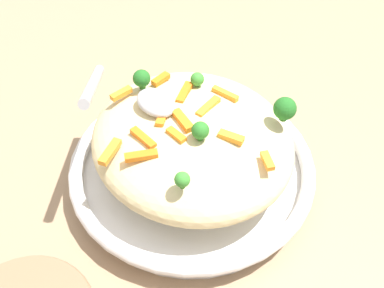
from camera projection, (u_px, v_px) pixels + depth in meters
The scene contains 23 objects.
ground_plane at pixel (192, 179), 0.64m from camera, with size 2.40×2.40×0.00m, color #9E7F60.
serving_bowl at pixel (192, 169), 0.62m from camera, with size 0.32×0.32×0.04m.
pasta_mound at pixel (192, 141), 0.58m from camera, with size 0.26×0.24×0.08m, color beige.
carrot_piece_0 at pixel (161, 79), 0.61m from camera, with size 0.03×0.01×0.01m, color orange.
carrot_piece_1 at pixel (267, 161), 0.51m from camera, with size 0.02×0.01×0.01m, color orange.
carrot_piece_2 at pixel (184, 93), 0.59m from camera, with size 0.04×0.01×0.01m, color orange.
carrot_piece_3 at pixel (182, 120), 0.55m from camera, with size 0.04×0.01×0.01m, color orange.
carrot_piece_4 at pixel (176, 135), 0.53m from camera, with size 0.03×0.01×0.01m, color orange.
carrot_piece_5 at pixel (164, 114), 0.56m from camera, with size 0.04×0.01×0.01m, color orange.
carrot_piece_6 at pixel (207, 106), 0.57m from camera, with size 0.04×0.01×0.01m, color orange.
carrot_piece_7 at pixel (231, 137), 0.53m from camera, with size 0.03×0.01×0.01m, color orange.
carrot_piece_8 at pixel (141, 156), 0.52m from camera, with size 0.04×0.01×0.01m, color orange.
carrot_piece_9 at pixel (225, 94), 0.59m from camera, with size 0.04×0.01×0.01m, color orange.
carrot_piece_10 at pixel (121, 93), 0.59m from camera, with size 0.03×0.01×0.01m, color orange.
carrot_piece_11 at pixel (151, 108), 0.57m from camera, with size 0.03×0.01×0.01m, color orange.
carrot_piece_12 at pixel (110, 152), 0.52m from camera, with size 0.04×0.01×0.01m, color orange.
carrot_piece_13 at pixel (143, 138), 0.54m from camera, with size 0.04×0.01×0.01m, color orange.
broccoli_floret_0 at pixel (182, 180), 0.48m from camera, with size 0.02×0.02×0.02m.
broccoli_floret_1 at pixel (200, 131), 0.52m from camera, with size 0.02×0.02×0.02m.
broccoli_floret_2 at pixel (142, 79), 0.59m from camera, with size 0.02×0.02×0.03m.
broccoli_floret_3 at pixel (197, 79), 0.59m from camera, with size 0.02×0.02×0.02m.
broccoli_floret_4 at pixel (285, 109), 0.55m from camera, with size 0.03×0.03×0.03m.
serving_spoon at pixel (134, 96), 0.55m from camera, with size 0.13×0.12×0.08m.
Camera 1 is at (0.30, -0.27, 0.50)m, focal length 44.28 mm.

